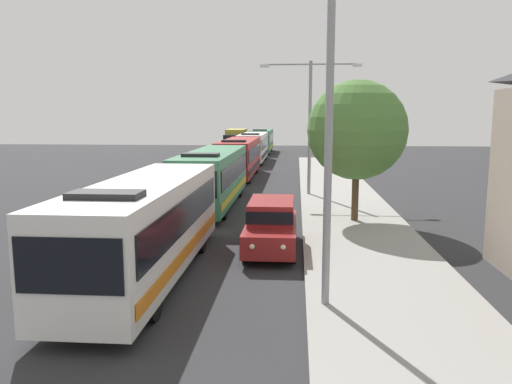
% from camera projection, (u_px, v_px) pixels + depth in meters
% --- Properties ---
extents(bus_lead, '(2.58, 10.87, 3.21)m').
position_uv_depth(bus_lead, '(147.00, 224.00, 15.65)').
color(bus_lead, silver).
rests_on(bus_lead, ground_plane).
extents(bus_second_in_line, '(2.58, 11.69, 3.21)m').
position_uv_depth(bus_second_in_line, '(213.00, 176.00, 27.97)').
color(bus_second_in_line, '#33724C').
rests_on(bus_second_in_line, ground_plane).
extents(bus_middle, '(2.58, 11.39, 3.21)m').
position_uv_depth(bus_middle, '(239.00, 157.00, 40.76)').
color(bus_middle, maroon).
rests_on(bus_middle, ground_plane).
extents(bus_fourth_in_line, '(2.58, 11.06, 3.21)m').
position_uv_depth(bus_fourth_in_line, '(253.00, 146.00, 53.83)').
color(bus_fourth_in_line, silver).
rests_on(bus_fourth_in_line, ground_plane).
extents(bus_rear, '(2.58, 11.04, 3.21)m').
position_uv_depth(bus_rear, '(262.00, 140.00, 66.92)').
color(bus_rear, '#33724C').
rests_on(bus_rear, ground_plane).
extents(white_suv, '(1.86, 5.04, 1.90)m').
position_uv_depth(white_suv, '(271.00, 223.00, 18.87)').
color(white_suv, maroon).
rests_on(white_suv, ground_plane).
extents(box_truck_oncoming, '(2.35, 7.20, 3.15)m').
position_uv_depth(box_truck_oncoming, '(236.00, 141.00, 65.89)').
color(box_truck_oncoming, black).
rests_on(box_truck_oncoming, ground_plane).
extents(streetlamp_near, '(6.15, 0.28, 8.64)m').
position_uv_depth(streetlamp_near, '(330.00, 99.00, 12.48)').
color(streetlamp_near, gray).
rests_on(streetlamp_near, sidewalk).
extents(streetlamp_mid, '(6.09, 0.28, 8.10)m').
position_uv_depth(streetlamp_mid, '(310.00, 113.00, 30.86)').
color(streetlamp_mid, gray).
rests_on(streetlamp_mid, sidewalk).
extents(roadside_tree, '(4.56, 4.56, 6.48)m').
position_uv_depth(roadside_tree, '(357.00, 130.00, 23.10)').
color(roadside_tree, '#4C3823').
rests_on(roadside_tree, sidewalk).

